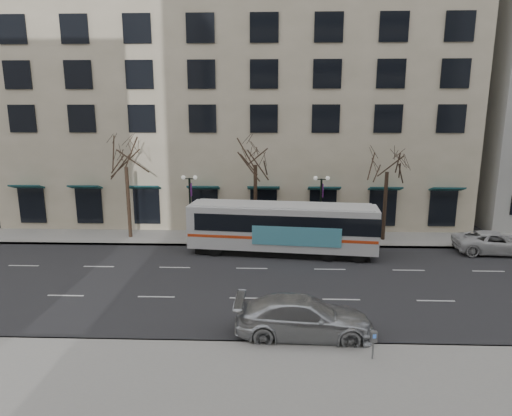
{
  "coord_description": "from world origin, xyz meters",
  "views": [
    {
      "loc": [
        1.16,
        -23.76,
        9.63
      ],
      "look_at": [
        0.27,
        2.25,
        4.0
      ],
      "focal_mm": 30.0,
      "sensor_mm": 36.0,
      "label": 1
    }
  ],
  "objects_px": {
    "tree_far_left": "(125,155)",
    "lamp_post_right": "(321,206)",
    "city_bus": "(283,227)",
    "tree_far_right": "(388,159)",
    "silver_car": "(304,317)",
    "tree_far_mid": "(255,152)",
    "white_pickup": "(495,243)",
    "lamp_post_left": "(190,205)",
    "pay_station": "(374,339)"
  },
  "relations": [
    {
      "from": "lamp_post_right",
      "to": "city_bus",
      "type": "height_order",
      "value": "lamp_post_right"
    },
    {
      "from": "tree_far_left",
      "to": "tree_far_mid",
      "type": "relative_size",
      "value": 0.98
    },
    {
      "from": "lamp_post_right",
      "to": "white_pickup",
      "type": "xyz_separation_m",
      "value": [
        12.23,
        -2.17,
        -2.17
      ]
    },
    {
      "from": "silver_car",
      "to": "lamp_post_left",
      "type": "bearing_deg",
      "value": 29.64
    },
    {
      "from": "pay_station",
      "to": "tree_far_right",
      "type": "bearing_deg",
      "value": 68.92
    },
    {
      "from": "tree_far_left",
      "to": "lamp_post_right",
      "type": "relative_size",
      "value": 1.6
    },
    {
      "from": "city_bus",
      "to": "lamp_post_left",
      "type": "bearing_deg",
      "value": 165.47
    },
    {
      "from": "tree_far_mid",
      "to": "city_bus",
      "type": "bearing_deg",
      "value": -57.7
    },
    {
      "from": "white_pickup",
      "to": "pay_station",
      "type": "distance_m",
      "value": 18.6
    },
    {
      "from": "pay_station",
      "to": "tree_far_mid",
      "type": "bearing_deg",
      "value": 101.65
    },
    {
      "from": "white_pickup",
      "to": "tree_far_left",
      "type": "bearing_deg",
      "value": 88.78
    },
    {
      "from": "tree_far_left",
      "to": "silver_car",
      "type": "distance_m",
      "value": 20.48
    },
    {
      "from": "silver_car",
      "to": "white_pickup",
      "type": "bearing_deg",
      "value": -48.36
    },
    {
      "from": "city_bus",
      "to": "pay_station",
      "type": "bearing_deg",
      "value": -70.52
    },
    {
      "from": "tree_far_right",
      "to": "lamp_post_right",
      "type": "bearing_deg",
      "value": -173.15
    },
    {
      "from": "tree_far_left",
      "to": "pay_station",
      "type": "bearing_deg",
      "value": -48.08
    },
    {
      "from": "lamp_post_left",
      "to": "city_bus",
      "type": "bearing_deg",
      "value": -20.92
    },
    {
      "from": "city_bus",
      "to": "lamp_post_right",
      "type": "bearing_deg",
      "value": 49.25
    },
    {
      "from": "tree_far_left",
      "to": "silver_car",
      "type": "bearing_deg",
      "value": -49.79
    },
    {
      "from": "lamp_post_left",
      "to": "lamp_post_right",
      "type": "xyz_separation_m",
      "value": [
        10.0,
        0.0,
        0.0
      ]
    },
    {
      "from": "tree_far_mid",
      "to": "tree_far_left",
      "type": "bearing_deg",
      "value": -180.0
    },
    {
      "from": "tree_far_right",
      "to": "lamp_post_right",
      "type": "height_order",
      "value": "tree_far_right"
    },
    {
      "from": "city_bus",
      "to": "white_pickup",
      "type": "xyz_separation_m",
      "value": [
        15.14,
        0.54,
        -1.17
      ]
    },
    {
      "from": "tree_far_right",
      "to": "white_pickup",
      "type": "distance_m",
      "value": 9.58
    },
    {
      "from": "tree_far_left",
      "to": "white_pickup",
      "type": "height_order",
      "value": "tree_far_left"
    },
    {
      "from": "city_bus",
      "to": "pay_station",
      "type": "distance_m",
      "value": 14.11
    },
    {
      "from": "tree_far_mid",
      "to": "city_bus",
      "type": "distance_m",
      "value": 6.31
    },
    {
      "from": "tree_far_left",
      "to": "tree_far_right",
      "type": "bearing_deg",
      "value": 0.0
    },
    {
      "from": "tree_far_left",
      "to": "city_bus",
      "type": "relative_size",
      "value": 0.62
    },
    {
      "from": "tree_far_right",
      "to": "pay_station",
      "type": "xyz_separation_m",
      "value": [
        -4.72,
        -17.02,
        -5.42
      ]
    },
    {
      "from": "lamp_post_right",
      "to": "silver_car",
      "type": "height_order",
      "value": "lamp_post_right"
    },
    {
      "from": "tree_far_mid",
      "to": "tree_far_right",
      "type": "height_order",
      "value": "tree_far_mid"
    },
    {
      "from": "silver_car",
      "to": "lamp_post_right",
      "type": "bearing_deg",
      "value": -7.58
    },
    {
      "from": "tree_far_left",
      "to": "lamp_post_right",
      "type": "distance_m",
      "value": 15.48
    },
    {
      "from": "tree_far_mid",
      "to": "silver_car",
      "type": "xyz_separation_m",
      "value": [
        2.68,
        -15.0,
        -6.02
      ]
    },
    {
      "from": "lamp_post_left",
      "to": "pay_station",
      "type": "relative_size",
      "value": 4.45
    },
    {
      "from": "lamp_post_left",
      "to": "silver_car",
      "type": "height_order",
      "value": "lamp_post_left"
    },
    {
      "from": "tree_far_mid",
      "to": "lamp_post_left",
      "type": "relative_size",
      "value": 1.64
    },
    {
      "from": "lamp_post_left",
      "to": "lamp_post_right",
      "type": "height_order",
      "value": "same"
    },
    {
      "from": "lamp_post_right",
      "to": "city_bus",
      "type": "relative_size",
      "value": 0.39
    },
    {
      "from": "tree_far_right",
      "to": "city_bus",
      "type": "relative_size",
      "value": 0.6
    },
    {
      "from": "tree_far_mid",
      "to": "pay_station",
      "type": "height_order",
      "value": "tree_far_mid"
    },
    {
      "from": "white_pickup",
      "to": "city_bus",
      "type": "bearing_deg",
      "value": 96.63
    },
    {
      "from": "tree_far_left",
      "to": "white_pickup",
      "type": "xyz_separation_m",
      "value": [
        27.24,
        -2.77,
        -5.92
      ]
    },
    {
      "from": "tree_far_mid",
      "to": "lamp_post_left",
      "type": "xyz_separation_m",
      "value": [
        -4.99,
        -0.6,
        -3.96
      ]
    },
    {
      "from": "pay_station",
      "to": "lamp_post_right",
      "type": "bearing_deg",
      "value": 85.36
    },
    {
      "from": "tree_far_left",
      "to": "silver_car",
      "type": "xyz_separation_m",
      "value": [
        12.68,
        -15.0,
        -5.81
      ]
    },
    {
      "from": "tree_far_left",
      "to": "city_bus",
      "type": "bearing_deg",
      "value": -15.3
    },
    {
      "from": "tree_far_mid",
      "to": "pay_station",
      "type": "distance_m",
      "value": 18.77
    },
    {
      "from": "tree_far_right",
      "to": "silver_car",
      "type": "xyz_separation_m",
      "value": [
        -7.32,
        -15.0,
        -5.53
      ]
    }
  ]
}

